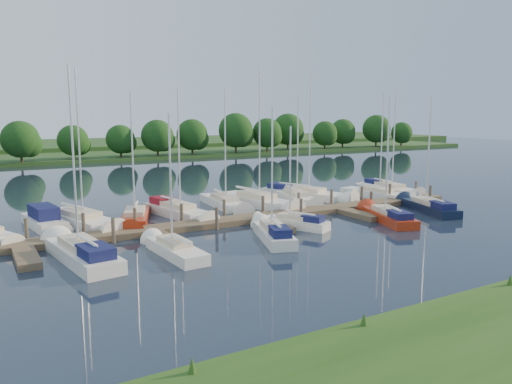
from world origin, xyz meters
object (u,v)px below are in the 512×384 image
dock (257,220)px  motorboat (45,223)px  sailboat_s_2 (273,235)px  sailboat_n_5 (225,204)px

dock → motorboat: bearing=156.7°
motorboat → sailboat_s_2: size_ratio=0.73×
dock → sailboat_n_5: bearing=83.5°
dock → sailboat_n_5: 6.96m
dock → motorboat: (-13.96, 6.02, 0.19)m
dock → sailboat_s_2: (-1.65, -4.97, 0.13)m
dock → sailboat_n_5: (0.78, 6.92, 0.07)m
sailboat_n_5 → sailboat_s_2: size_ratio=1.17×
motorboat → sailboat_s_2: sailboat_s_2 is taller
motorboat → sailboat_n_5: bearing=175.7°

